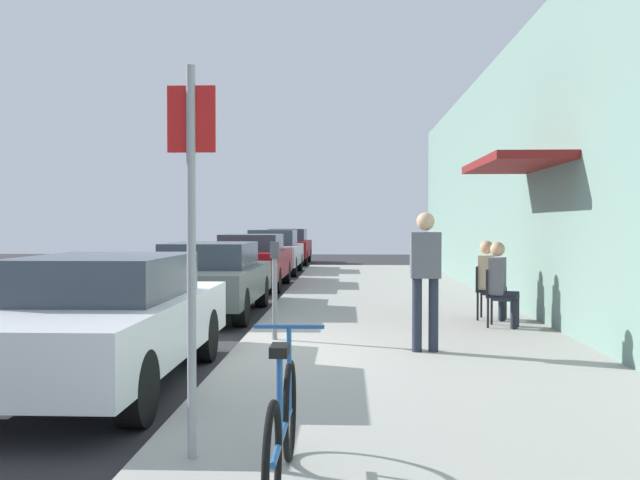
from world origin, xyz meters
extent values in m
plane|color=#2D2D30|center=(0.00, 0.00, 0.00)|extent=(60.00, 60.00, 0.00)
cube|color=#9E9B93|center=(2.25, 2.00, 0.06)|extent=(4.50, 32.00, 0.12)
cube|color=gray|center=(4.65, 2.00, 2.56)|extent=(0.30, 32.00, 5.13)
cube|color=maroon|center=(3.95, 2.18, 2.60)|extent=(1.10, 2.80, 0.12)
cube|color=silver|center=(-1.10, -1.47, 0.61)|extent=(1.80, 4.40, 0.59)
cube|color=#333D47|center=(-1.10, -1.32, 1.13)|extent=(1.48, 2.11, 0.44)
cylinder|color=black|center=(-0.31, -0.11, 0.32)|extent=(0.22, 0.64, 0.64)
cylinder|color=black|center=(-1.89, -0.11, 0.32)|extent=(0.22, 0.64, 0.64)
cylinder|color=black|center=(-0.31, -2.84, 0.32)|extent=(0.22, 0.64, 0.64)
cube|color=#47514C|center=(-1.10, 4.10, 0.61)|extent=(1.80, 4.40, 0.57)
cube|color=#333D47|center=(-1.10, 4.25, 1.11)|extent=(1.48, 2.11, 0.44)
cylinder|color=black|center=(-0.31, 5.47, 0.32)|extent=(0.22, 0.64, 0.64)
cylinder|color=black|center=(-1.89, 5.47, 0.32)|extent=(0.22, 0.64, 0.64)
cylinder|color=black|center=(-0.31, 2.74, 0.32)|extent=(0.22, 0.64, 0.64)
cylinder|color=black|center=(-1.89, 2.74, 0.32)|extent=(0.22, 0.64, 0.64)
cube|color=maroon|center=(-1.10, 9.63, 0.65)|extent=(1.80, 4.40, 0.67)
cube|color=#333D47|center=(-1.10, 9.78, 1.20)|extent=(1.48, 2.11, 0.42)
cylinder|color=black|center=(-0.31, 10.99, 0.32)|extent=(0.22, 0.64, 0.64)
cylinder|color=black|center=(-1.89, 10.99, 0.32)|extent=(0.22, 0.64, 0.64)
cylinder|color=black|center=(-0.31, 8.26, 0.32)|extent=(0.22, 0.64, 0.64)
cylinder|color=black|center=(-1.89, 8.26, 0.32)|extent=(0.22, 0.64, 0.64)
cube|color=#B7B7BC|center=(-1.10, 14.91, 0.64)|extent=(1.80, 4.40, 0.65)
cube|color=#333D47|center=(-1.10, 15.06, 1.23)|extent=(1.48, 2.11, 0.52)
cylinder|color=black|center=(-0.31, 16.28, 0.32)|extent=(0.22, 0.64, 0.64)
cylinder|color=black|center=(-1.89, 16.28, 0.32)|extent=(0.22, 0.64, 0.64)
cylinder|color=black|center=(-0.31, 13.55, 0.32)|extent=(0.22, 0.64, 0.64)
cylinder|color=black|center=(-1.89, 13.55, 0.32)|extent=(0.22, 0.64, 0.64)
cube|color=maroon|center=(-1.10, 20.82, 0.65)|extent=(1.80, 4.40, 0.66)
cube|color=#333D47|center=(-1.10, 20.97, 1.23)|extent=(1.48, 2.11, 0.51)
cylinder|color=black|center=(-0.31, 22.18, 0.32)|extent=(0.22, 0.64, 0.64)
cylinder|color=black|center=(-1.89, 22.18, 0.32)|extent=(0.22, 0.64, 0.64)
cylinder|color=black|center=(-0.31, 19.46, 0.32)|extent=(0.22, 0.64, 0.64)
cylinder|color=black|center=(-1.89, 19.46, 0.32)|extent=(0.22, 0.64, 0.64)
cylinder|color=slate|center=(0.45, 0.82, 0.67)|extent=(0.07, 0.07, 1.10)
cube|color=#383D42|center=(0.45, 0.82, 1.33)|extent=(0.12, 0.10, 0.22)
cylinder|color=gray|center=(0.40, -3.92, 1.42)|extent=(0.06, 0.06, 2.60)
cube|color=red|center=(0.40, -3.90, 2.37)|extent=(0.32, 0.02, 0.44)
torus|color=black|center=(1.05, -3.93, 0.45)|extent=(0.04, 0.66, 0.66)
torus|color=black|center=(1.05, -4.98, 0.45)|extent=(0.04, 0.66, 0.66)
cylinder|color=#1E4C8C|center=(1.05, -4.46, 0.45)|extent=(0.04, 1.05, 0.04)
cylinder|color=#1E4C8C|center=(1.05, -4.61, 0.70)|extent=(0.04, 0.04, 0.50)
cube|color=black|center=(1.05, -4.61, 0.97)|extent=(0.10, 0.20, 0.06)
cylinder|color=#1E4C8C|center=(1.05, -3.98, 0.73)|extent=(0.03, 0.03, 0.56)
cylinder|color=#1E4C8C|center=(1.05, -3.98, 1.01)|extent=(0.46, 0.03, 0.03)
cylinder|color=black|center=(4.02, 2.20, 0.34)|extent=(0.04, 0.04, 0.45)
cylinder|color=black|center=(3.89, 1.85, 0.34)|extent=(0.04, 0.04, 0.45)
cylinder|color=black|center=(3.67, 2.33, 0.34)|extent=(0.04, 0.04, 0.45)
cylinder|color=black|center=(3.54, 1.98, 0.34)|extent=(0.04, 0.04, 0.45)
cube|color=black|center=(3.78, 2.09, 0.59)|extent=(0.56, 0.56, 0.03)
cube|color=black|center=(3.59, 2.16, 0.79)|extent=(0.18, 0.42, 0.40)
cylinder|color=#232838|center=(3.98, 2.12, 0.35)|extent=(0.11, 0.11, 0.47)
cylinder|color=#232838|center=(3.86, 2.17, 0.59)|extent=(0.39, 0.25, 0.14)
cylinder|color=#232838|center=(3.91, 1.93, 0.35)|extent=(0.11, 0.11, 0.47)
cylinder|color=#232838|center=(3.79, 1.98, 0.59)|extent=(0.39, 0.25, 0.14)
cube|color=#595960|center=(3.70, 2.12, 0.89)|extent=(0.33, 0.41, 0.56)
sphere|color=tan|center=(3.70, 2.12, 1.30)|extent=(0.22, 0.22, 0.22)
cylinder|color=black|center=(4.02, 3.03, 0.34)|extent=(0.04, 0.04, 0.45)
cylinder|color=black|center=(3.90, 2.67, 0.34)|extent=(0.04, 0.04, 0.45)
cylinder|color=black|center=(3.66, 3.16, 0.34)|extent=(0.04, 0.04, 0.45)
cylinder|color=black|center=(3.54, 2.80, 0.34)|extent=(0.04, 0.04, 0.45)
cube|color=black|center=(3.78, 2.91, 0.59)|extent=(0.56, 0.56, 0.03)
cube|color=black|center=(3.59, 2.98, 0.79)|extent=(0.18, 0.42, 0.40)
cylinder|color=#232838|center=(3.98, 2.95, 0.35)|extent=(0.11, 0.11, 0.47)
cylinder|color=#232838|center=(3.86, 2.99, 0.59)|extent=(0.39, 0.25, 0.14)
cylinder|color=#232838|center=(3.92, 2.76, 0.35)|extent=(0.11, 0.11, 0.47)
cylinder|color=#232838|center=(3.79, 2.80, 0.59)|extent=(0.39, 0.25, 0.14)
cube|color=#CCB28C|center=(3.70, 2.94, 0.89)|extent=(0.33, 0.41, 0.56)
sphere|color=tan|center=(3.70, 2.94, 1.30)|extent=(0.22, 0.22, 0.22)
cylinder|color=#232838|center=(2.28, 0.00, 0.57)|extent=(0.12, 0.12, 0.90)
cylinder|color=#232838|center=(2.48, 0.00, 0.57)|extent=(0.12, 0.12, 0.90)
cube|color=#595960|center=(2.38, 0.00, 1.30)|extent=(0.36, 0.22, 0.56)
sphere|color=tan|center=(2.38, 0.00, 1.71)|extent=(0.22, 0.22, 0.22)
camera|label=1|loc=(1.43, -8.44, 1.67)|focal=38.82mm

